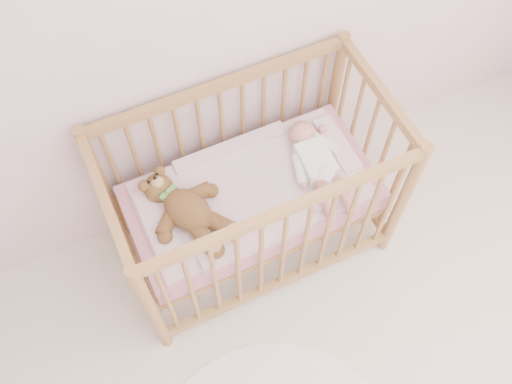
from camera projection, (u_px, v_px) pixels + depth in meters
wall_back at (236, 4)px, 2.29m from camera, size 4.00×0.02×2.70m
crib at (252, 196)px, 2.83m from camera, size 1.36×0.76×1.00m
mattress at (252, 197)px, 2.84m from camera, size 1.22×0.62×0.13m
blanket at (252, 190)px, 2.78m from camera, size 1.10×0.58×0.06m
baby at (316, 160)px, 2.77m from camera, size 0.31×0.60×0.14m
teddy_bear at (188, 211)px, 2.62m from camera, size 0.60×0.68×0.16m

